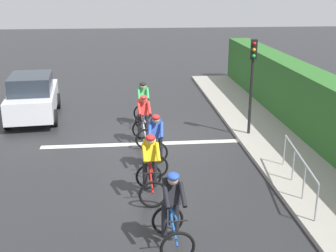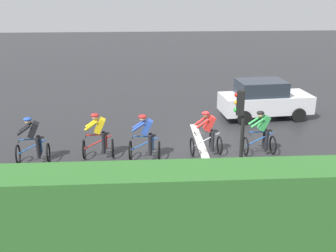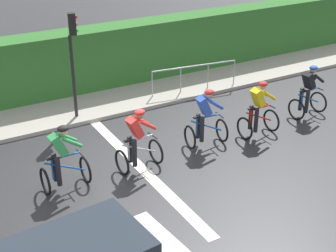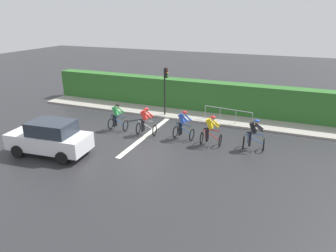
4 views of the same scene
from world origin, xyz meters
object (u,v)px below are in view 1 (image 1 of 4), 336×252
cyclist_second (150,167)px  pedestrian_railing_kerbside (299,165)px  cyclist_trailing (143,105)px  cyclist_lead (172,212)px  traffic_light_near_crossing (252,73)px  cyclist_mid (156,143)px  cyclist_fourth (144,120)px  car_white (33,97)px

cyclist_second → pedestrian_railing_kerbside: 3.67m
cyclist_trailing → cyclist_lead: bearing=91.5°
cyclist_second → traffic_light_near_crossing: 5.69m
cyclist_mid → traffic_light_near_crossing: size_ratio=0.50×
pedestrian_railing_kerbside → traffic_light_near_crossing: bearing=-89.5°
cyclist_mid → cyclist_trailing: size_ratio=1.00×
cyclist_lead → cyclist_fourth: bearing=-87.4°
cyclist_second → traffic_light_near_crossing: bearing=-131.3°
cyclist_second → cyclist_fourth: bearing=-90.1°
cyclist_mid → pedestrian_railing_kerbside: 3.87m
cyclist_fourth → cyclist_lead: bearing=92.6°
pedestrian_railing_kerbside → car_white: bearing=-43.1°
cyclist_mid → pedestrian_railing_kerbside: cyclist_mid is taller
cyclist_mid → car_white: car_white is taller
cyclist_trailing → traffic_light_near_crossing: 4.19m
cyclist_mid → cyclist_fourth: size_ratio=1.00×
car_white → pedestrian_railing_kerbside: size_ratio=1.34×
cyclist_lead → cyclist_second: 2.24m
cyclist_trailing → car_white: bearing=-17.5°
cyclist_mid → cyclist_trailing: bearing=-87.6°
cyclist_lead → car_white: (4.43, -9.37, 0.08)m
cyclist_mid → cyclist_fourth: bearing=-83.6°
cyclist_trailing → car_white: 4.43m
cyclist_second → cyclist_fourth: size_ratio=1.00×
cyclist_second → cyclist_mid: 1.67m
cyclist_lead → cyclist_second: same height
cyclist_lead → cyclist_trailing: (0.21, -8.04, 0.00)m
cyclist_second → cyclist_lead: bearing=97.4°
cyclist_fourth → pedestrian_railing_kerbside: (-3.66, 4.05, -0.02)m
cyclist_fourth → traffic_light_near_crossing: traffic_light_near_crossing is taller
cyclist_mid → cyclist_fourth: same height
cyclist_mid → cyclist_lead: bearing=90.5°
cyclist_mid → pedestrian_railing_kerbside: (-3.41, 1.82, -0.02)m
pedestrian_railing_kerbside → cyclist_trailing: bearing=-59.1°
pedestrian_railing_kerbside → cyclist_lead: bearing=31.2°
cyclist_second → cyclist_trailing: same height
cyclist_fourth → traffic_light_near_crossing: 3.91m
traffic_light_near_crossing → cyclist_fourth: bearing=4.1°
cyclist_lead → car_white: 10.37m
cyclist_second → pedestrian_railing_kerbside: (-3.67, 0.17, -0.02)m
cyclist_lead → pedestrian_railing_kerbside: 3.95m
cyclist_lead → cyclist_trailing: bearing=-88.5°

